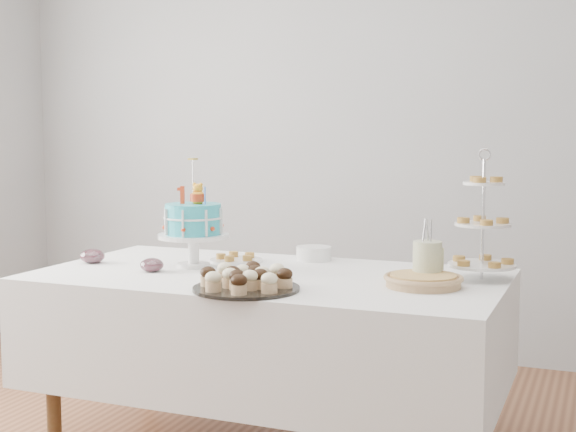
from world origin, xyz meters
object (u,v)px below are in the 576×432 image
at_px(utensil_pitcher, 427,260).
at_px(tiered_stand, 483,225).
at_px(birthday_cake, 194,238).
at_px(pastry_plate, 236,258).
at_px(cupcake_tray, 246,278).
at_px(jam_bowl_a, 92,256).
at_px(jam_bowl_b, 152,265).
at_px(table, 269,327).
at_px(pie, 423,280).
at_px(plate_stack, 314,253).

bearing_deg(utensil_pitcher, tiered_stand, 27.65).
relative_size(birthday_cake, pastry_plate, 1.98).
height_order(cupcake_tray, jam_bowl_a, cupcake_tray).
relative_size(pastry_plate, jam_bowl_a, 2.17).
bearing_deg(jam_bowl_b, utensil_pitcher, 9.10).
height_order(tiered_stand, jam_bowl_b, tiered_stand).
height_order(birthday_cake, jam_bowl_b, birthday_cake).
bearing_deg(birthday_cake, pastry_plate, 53.11).
distance_m(cupcake_tray, utensil_pitcher, 0.71).
distance_m(table, pie, 0.71).
bearing_deg(jam_bowl_b, pastry_plate, 59.94).
relative_size(pastry_plate, utensil_pitcher, 0.95).
relative_size(plate_stack, utensil_pitcher, 0.64).
bearing_deg(pie, birthday_cake, 176.20).
xyz_separation_m(tiered_stand, plate_stack, (-0.79, 0.20, -0.19)).
bearing_deg(cupcake_tray, utensil_pitcher, 33.50).
relative_size(tiered_stand, plate_stack, 3.22).
bearing_deg(cupcake_tray, pastry_plate, 118.91).
height_order(plate_stack, jam_bowl_b, plate_stack).
bearing_deg(pie, jam_bowl_a, -179.72).
relative_size(birthday_cake, jam_bowl_a, 4.30).
bearing_deg(jam_bowl_b, jam_bowl_a, 165.77).
bearing_deg(plate_stack, pie, -36.05).
bearing_deg(birthday_cake, jam_bowl_b, -131.66).
xyz_separation_m(pastry_plate, jam_bowl_a, (-0.58, -0.28, 0.02)).
distance_m(table, pastry_plate, 0.42).
distance_m(birthday_cake, tiered_stand, 1.22).
distance_m(tiered_stand, jam_bowl_a, 1.71).
bearing_deg(plate_stack, utensil_pitcher, -30.86).
height_order(pie, utensil_pitcher, utensil_pitcher).
distance_m(jam_bowl_b, utensil_pitcher, 1.15).
distance_m(pie, pastry_plate, 0.96).
distance_m(table, jam_bowl_a, 0.88).
distance_m(table, utensil_pitcher, 0.73).
height_order(tiered_stand, jam_bowl_a, tiered_stand).
relative_size(plate_stack, jam_bowl_a, 1.47).
relative_size(table, jam_bowl_b, 19.43).
bearing_deg(birthday_cake, tiered_stand, -0.80).
bearing_deg(utensil_pitcher, jam_bowl_b, 175.38).
xyz_separation_m(birthday_cake, pastry_plate, (0.11, 0.20, -0.11)).
bearing_deg(pastry_plate, tiered_stand, -1.42).
distance_m(birthday_cake, plate_stack, 0.57).
height_order(birthday_cake, jam_bowl_a, birthday_cake).
bearing_deg(jam_bowl_a, tiered_stand, 8.48).
bearing_deg(jam_bowl_b, cupcake_tray, -21.55).
distance_m(table, cupcake_tray, 0.45).
relative_size(tiered_stand, jam_bowl_a, 4.75).
bearing_deg(table, jam_bowl_a, -176.77).
bearing_deg(table, plate_stack, 82.34).
relative_size(cupcake_tray, plate_stack, 2.47).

